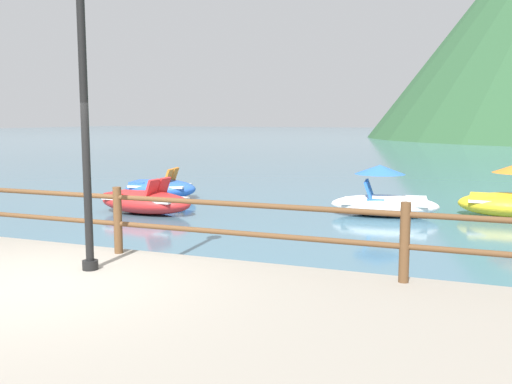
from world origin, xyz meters
name	(u,v)px	position (x,y,z in m)	size (l,w,h in m)	color
ground_plane	(415,149)	(0.00, 40.00, 0.00)	(200.00, 200.00, 0.00)	#477084
dock_railing	(118,213)	(0.00, 1.55, 0.98)	(23.92, 0.12, 0.95)	brown
lamp_post	(83,68)	(0.19, 0.66, 2.92)	(0.28, 0.28, 4.19)	black
pedal_boat_2	(145,201)	(-2.84, 6.69, 0.30)	(2.57, 1.32, 0.88)	red
pedal_boat_3	(384,199)	(2.64, 8.52, 0.39)	(2.67, 1.56, 1.21)	white
pedal_boat_4	(511,199)	(5.44, 9.39, 0.42)	(2.36, 1.22, 1.27)	yellow
pedal_boat_6	(160,188)	(-3.88, 9.14, 0.30)	(2.28, 1.55, 0.88)	blue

